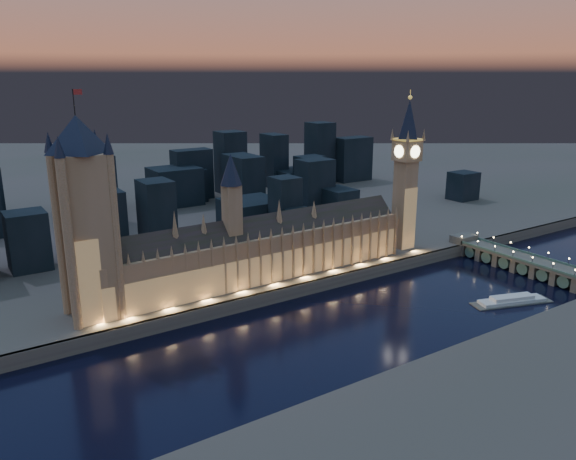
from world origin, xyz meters
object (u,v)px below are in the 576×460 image
elizabeth_tower (407,162)px  river_boat (512,300)px  victoria_tower (85,210)px  palace_of_westminster (261,250)px  westminster_bridge (521,262)px

elizabeth_tower → river_boat: (-6.06, -96.80, -67.96)m
victoria_tower → river_boat: bearing=-24.5°
palace_of_westminster → elizabeth_tower: (117.73, 0.18, 43.15)m
elizabeth_tower → westminster_bridge: (46.41, -65.37, -63.53)m
victoria_tower → river_boat: (211.94, -96.80, -62.94)m
palace_of_westminster → river_boat: bearing=-40.9°
victoria_tower → westminster_bridge: (264.41, -65.37, -58.51)m
westminster_bridge → river_boat: (-52.47, -31.43, -4.43)m
river_boat → victoria_tower: bearing=155.5°
palace_of_westminster → river_boat: 149.74m
victoria_tower → river_boat: size_ratio=2.29×
elizabeth_tower → westminster_bridge: 102.29m
elizabeth_tower → westminster_bridge: size_ratio=0.98×
victoria_tower → elizabeth_tower: victoria_tower is taller
palace_of_westminster → westminster_bridge: bearing=-21.7°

